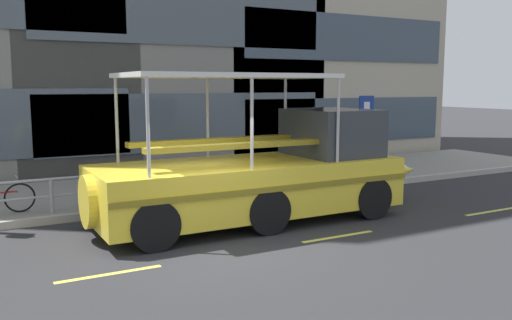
{
  "coord_description": "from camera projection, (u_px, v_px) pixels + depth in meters",
  "views": [
    {
      "loc": [
        -4.48,
        -9.89,
        3.16
      ],
      "look_at": [
        2.04,
        2.02,
        1.3
      ],
      "focal_mm": 38.23,
      "sensor_mm": 36.0,
      "label": 1
    }
  ],
  "objects": [
    {
      "name": "parking_sign",
      "position": [
        366.0,
        122.0,
        17.92
      ],
      "size": [
        0.6,
        0.12,
        2.65
      ],
      "color": "#4C4F54",
      "rests_on": "sidewalk"
    },
    {
      "name": "pedestrian_near_bow",
      "position": [
        304.0,
        148.0,
        17.46
      ],
      "size": [
        0.25,
        0.46,
        1.64
      ],
      "color": "#1E2338",
      "rests_on": "sidewalk"
    },
    {
      "name": "curb_guardrail",
      "position": [
        215.0,
        175.0,
        14.78
      ],
      "size": [
        11.86,
        0.09,
        0.84
      ],
      "color": "#9EA0A8",
      "rests_on": "sidewalk"
    },
    {
      "name": "lane_centreline",
      "position": [
        236.0,
        253.0,
        10.34
      ],
      "size": [
        25.8,
        0.12,
        0.01
      ],
      "color": "#DBD64C",
      "rests_on": "ground_plane"
    },
    {
      "name": "curb_edge",
      "position": [
        165.0,
        207.0,
        13.84
      ],
      "size": [
        32.0,
        0.18,
        0.18
      ],
      "primitive_type": "cube",
      "color": "#B2ADA3",
      "rests_on": "ground_plane"
    },
    {
      "name": "ground_plane",
      "position": [
        216.0,
        241.0,
        11.15
      ],
      "size": [
        120.0,
        120.0,
        0.0
      ],
      "primitive_type": "plane",
      "color": "#2B2B2D"
    },
    {
      "name": "sidewalk",
      "position": [
        137.0,
        191.0,
        16.01
      ],
      "size": [
        32.0,
        4.8,
        0.18
      ],
      "primitive_type": "cube",
      "color": "gray",
      "rests_on": "ground_plane"
    },
    {
      "name": "duck_tour_boat",
      "position": [
        269.0,
        173.0,
        12.88
      ],
      "size": [
        8.95,
        2.65,
        3.42
      ],
      "color": "yellow",
      "rests_on": "ground_plane"
    }
  ]
}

